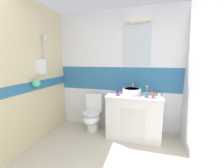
{
  "coord_description": "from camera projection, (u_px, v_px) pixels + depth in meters",
  "views": [
    {
      "loc": [
        0.59,
        -0.4,
        1.49
      ],
      "look_at": [
        -0.01,
        1.97,
        1.06
      ],
      "focal_mm": 21.67,
      "sensor_mm": 36.0,
      "label": 1
    }
  ],
  "objects": [
    {
      "name": "vanity_cabinet",
      "position": [
        134.0,
        115.0,
        2.65
      ],
      "size": [
        1.02,
        0.57,
        0.85
      ],
      "color": "silver",
      "rests_on": "ground_plane"
    },
    {
      "name": "toothbrush_cup",
      "position": [
        146.0,
        95.0,
        2.36
      ],
      "size": [
        0.07,
        0.07,
        0.21
      ],
      "color": "#4C7299",
      "rests_on": "vanity_cabinet"
    },
    {
      "name": "sink_basin",
      "position": [
        132.0,
        91.0,
        2.59
      ],
      "size": [
        0.36,
        0.4,
        0.19
      ],
      "color": "white",
      "rests_on": "vanity_cabinet"
    },
    {
      "name": "hair_gel_jar",
      "position": [
        118.0,
        94.0,
        2.48
      ],
      "size": [
        0.07,
        0.07,
        0.09
      ],
      "color": "#993F99",
      "rests_on": "vanity_cabinet"
    },
    {
      "name": "wall_left_shower_alcove",
      "position": [
        14.0,
        77.0,
        2.04
      ],
      "size": [
        0.25,
        3.48,
        2.5
      ],
      "color": "beige",
      "rests_on": "ground_plane"
    },
    {
      "name": "soap_dispenser",
      "position": [
        153.0,
        95.0,
        2.31
      ],
      "size": [
        0.05,
        0.05,
        0.15
      ],
      "color": "#D84C33",
      "rests_on": "vanity_cabinet"
    },
    {
      "name": "ground_plane",
      "position": [
        99.0,
        167.0,
        1.93
      ],
      "size": [
        3.2,
        3.48,
        0.04
      ],
      "primitive_type": "cube",
      "color": "beige"
    },
    {
      "name": "perfume_flask_small",
      "position": [
        159.0,
        95.0,
        2.3
      ],
      "size": [
        0.04,
        0.03,
        0.12
      ],
      "color": "white",
      "rests_on": "vanity_cabinet"
    },
    {
      "name": "wall_back_tiled",
      "position": [
        118.0,
        71.0,
        2.9
      ],
      "size": [
        3.2,
        0.2,
        2.5
      ],
      "color": "white",
      "rests_on": "ground_plane"
    },
    {
      "name": "toilet",
      "position": [
        93.0,
        113.0,
        2.9
      ],
      "size": [
        0.37,
        0.5,
        0.8
      ],
      "color": "white",
      "rests_on": "ground_plane"
    },
    {
      "name": "wall_right_plain",
      "position": [
        221.0,
        84.0,
        1.39
      ],
      "size": [
        0.1,
        3.48,
        2.5
      ],
      "primitive_type": "cube",
      "color": "white",
      "rests_on": "ground_plane"
    }
  ]
}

